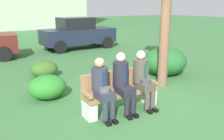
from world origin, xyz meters
TOP-DOWN VIEW (x-y plane):
  - ground_plane at (0.00, 0.00)m, footprint 80.00×80.00m
  - park_bench at (-0.37, 0.01)m, footprint 1.78×0.44m
  - seated_man_left at (-0.89, -0.12)m, footprint 0.34×0.72m
  - seated_man_middle at (-0.38, -0.11)m, footprint 0.34×0.72m
  - seated_man_right at (0.17, -0.12)m, footprint 0.34×0.72m
  - shrub_near_bench at (-1.14, 3.39)m, footprint 0.88×0.81m
  - shrub_mid_lawn at (-1.58, 1.52)m, footprint 0.96×0.88m
  - shrub_far_lawn at (2.46, 1.59)m, footprint 1.51×1.38m
  - parked_car_far at (1.92, 7.75)m, footprint 3.98×1.87m

SIDE VIEW (x-z plane):
  - ground_plane at x=0.00m, z-range 0.00..0.00m
  - shrub_near_bench at x=-1.14m, z-range 0.00..0.55m
  - shrub_mid_lawn at x=-1.58m, z-range 0.00..0.60m
  - park_bench at x=-0.37m, z-range -0.03..0.87m
  - shrub_far_lawn at x=2.46m, z-range 0.00..0.94m
  - seated_man_left at x=-0.89m, z-range 0.07..1.35m
  - seated_man_right at x=0.17m, z-range 0.07..1.39m
  - seated_man_middle at x=-0.38m, z-range 0.08..1.40m
  - parked_car_far at x=1.92m, z-range 0.00..1.68m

